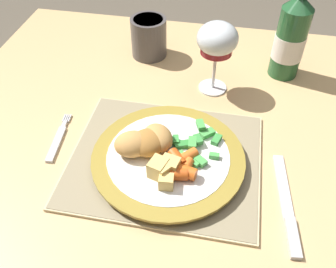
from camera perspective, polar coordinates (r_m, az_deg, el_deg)
name	(u,v)px	position (r m, az deg, el deg)	size (l,w,h in m)	color
dining_table	(197,172)	(0.81, 4.38, -5.81)	(1.11, 0.93, 0.74)	tan
placemat	(165,159)	(0.69, -0.47, -3.86)	(0.35, 0.30, 0.01)	#CCB789
dinner_plate	(168,159)	(0.68, 0.03, -3.77)	(0.28, 0.28, 0.02)	white
breaded_croquettes	(146,142)	(0.67, -3.36, -1.16)	(0.12, 0.10, 0.04)	tan
green_beans_pile	(196,145)	(0.68, 4.23, -1.61)	(0.10, 0.11, 0.02)	#4CA84C
glazed_carrots	(182,166)	(0.64, 2.14, -4.86)	(0.06, 0.08, 0.02)	orange
fork	(58,140)	(0.76, -16.45, -0.93)	(0.03, 0.13, 0.01)	silver
table_knife	(288,211)	(0.66, 17.79, -11.09)	(0.04, 0.21, 0.01)	silver
wine_glass	(217,42)	(0.80, 7.51, 13.79)	(0.09, 0.09, 0.16)	silver
bottle	(291,36)	(0.89, 18.24, 13.93)	(0.07, 0.07, 0.27)	#23562D
roast_potatoes	(163,170)	(0.63, -0.70, -5.49)	(0.05, 0.06, 0.03)	#E5BC66
drinking_cup	(149,36)	(0.95, -2.95, 14.63)	(0.09, 0.09, 0.10)	#4C4747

